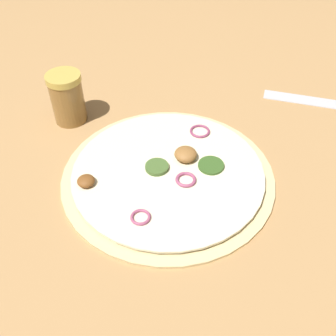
# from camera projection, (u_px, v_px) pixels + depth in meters

# --- Properties ---
(ground_plane) EXTENTS (3.00, 3.00, 0.00)m
(ground_plane) POSITION_uv_depth(u_px,v_px,m) (168.00, 177.00, 0.64)
(ground_plane) COLOR tan
(pizza) EXTENTS (0.35, 0.35, 0.03)m
(pizza) POSITION_uv_depth(u_px,v_px,m) (168.00, 173.00, 0.64)
(pizza) COLOR beige
(pizza) RESTS_ON ground_plane
(spice_jar) EXTENTS (0.06, 0.06, 0.10)m
(spice_jar) POSITION_uv_depth(u_px,v_px,m) (67.00, 98.00, 0.72)
(spice_jar) COLOR olive
(spice_jar) RESTS_ON ground_plane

